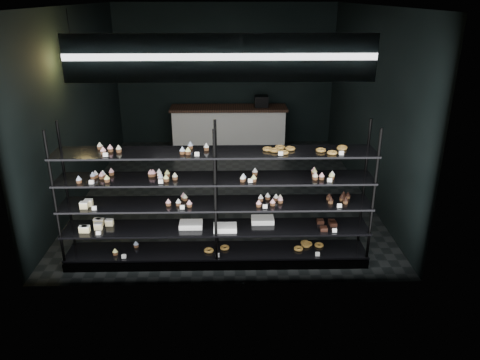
{
  "coord_description": "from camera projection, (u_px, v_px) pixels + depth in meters",
  "views": [
    {
      "loc": [
        0.09,
        -7.95,
        3.39
      ],
      "look_at": [
        0.23,
        -1.9,
        0.96
      ],
      "focal_mm": 35.0,
      "sensor_mm": 36.0,
      "label": 1
    }
  ],
  "objects": [
    {
      "name": "room",
      "position": [
        224.0,
        104.0,
        8.04
      ],
      "size": [
        5.01,
        6.01,
        3.2
      ],
      "color": "black",
      "rests_on": "ground"
    },
    {
      "name": "pendant_lamp",
      "position": [
        73.0,
        61.0,
        6.85
      ],
      "size": [
        0.3,
        0.3,
        0.88
      ],
      "color": "black",
      "rests_on": "room"
    },
    {
      "name": "display_shelf",
      "position": [
        214.0,
        219.0,
        6.12
      ],
      "size": [
        4.0,
        0.5,
        1.91
      ],
      "color": "black",
      "rests_on": "room"
    },
    {
      "name": "signage",
      "position": [
        221.0,
        58.0,
        4.89
      ],
      "size": [
        3.3,
        0.05,
        0.5
      ],
      "color": "#0B143B",
      "rests_on": "room"
    },
    {
      "name": "service_counter",
      "position": [
        229.0,
        127.0,
        10.77
      ],
      "size": [
        2.64,
        0.65,
        1.23
      ],
      "color": "beige",
      "rests_on": "room"
    }
  ]
}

